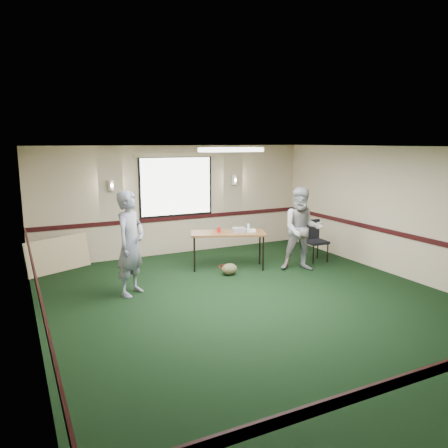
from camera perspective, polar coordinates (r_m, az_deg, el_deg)
name	(u,v)px	position (r m, az deg, el deg)	size (l,w,h in m)	color
ground	(257,304)	(7.76, 4.32, -10.36)	(8.00, 8.00, 0.00)	black
room_shell	(207,200)	(9.21, -2.27, 3.17)	(8.00, 8.02, 8.00)	#C7B290
folding_table	(228,235)	(9.66, 0.54, -1.44)	(1.76, 1.23, 0.82)	#543418
projector	(239,230)	(9.70, 1.95, -0.75)	(0.27, 0.22, 0.09)	#93949B
game_console	(251,230)	(9.73, 3.52, -0.85)	(0.20, 0.16, 0.05)	silver
red_cup	(219,230)	(9.62, -0.66, -0.77)	(0.08, 0.08, 0.12)	#B80C13
water_bottle	(248,228)	(9.63, 3.21, -0.54)	(0.06, 0.06, 0.19)	#9ADAFD
duffel_bag	(229,269)	(9.31, 0.71, -5.93)	(0.35, 0.26, 0.25)	#433D26
cable_coil	(226,267)	(9.89, 0.25, -5.60)	(0.34, 0.34, 0.02)	red
folded_table	(58,255)	(10.15, -20.87, -3.77)	(1.46, 0.06, 0.75)	tan
conference_chair	(314,237)	(10.55, 11.63, -1.69)	(0.49, 0.51, 0.96)	black
person_left	(131,244)	(8.12, -12.11, -2.51)	(0.70, 0.46, 1.92)	#3D5187
person_right	(302,229)	(9.63, 10.17, -0.67)	(0.89, 0.69, 1.83)	#7092AF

